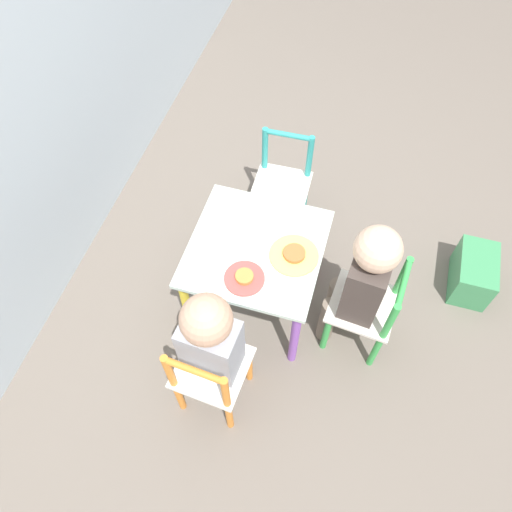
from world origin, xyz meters
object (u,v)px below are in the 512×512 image
chair_teal (282,187)px  child_front (362,279)px  chair_green (368,309)px  plate_left (244,278)px  kids_table (256,257)px  storage_bin (473,273)px  child_left (213,340)px  plate_front (294,255)px  chair_orange (210,375)px

chair_teal → child_front: 0.72m
chair_green → plate_left: 0.53m
kids_table → storage_bin: (0.37, -0.94, -0.27)m
child_left → plate_left: bearing=-92.4°
child_left → plate_front: 0.47m
chair_green → plate_left: bearing=-72.1°
chair_teal → storage_bin: (-0.12, -0.95, -0.16)m
chair_teal → child_front: child_front is taller
chair_green → child_left: bearing=-48.4°
child_left → chair_orange: bearing=90.0°
chair_green → chair_orange: bearing=-44.6°
plate_front → storage_bin: plate_front is taller
kids_table → chair_orange: bearing=175.8°
chair_orange → child_front: bearing=-131.6°
chair_orange → child_left: bearing=-90.0°
kids_table → chair_orange: 0.50m
child_left → chair_green: bearing=-139.3°
child_left → child_front: bearing=-135.5°
child_front → chair_orange: bearing=-40.7°
chair_teal → kids_table: bearing=-90.0°
child_left → storage_bin: (0.79, -0.97, -0.35)m
chair_green → plate_front: size_ratio=2.71×
chair_green → child_front: 0.21m
child_front → kids_table: bearing=-90.0°
kids_table → chair_teal: chair_teal is taller
chair_green → child_left: 0.67m
storage_bin → child_front: bearing=128.4°
chair_teal → plate_left: (-0.64, -0.02, 0.19)m
chair_green → child_front: size_ratio=0.70×
chair_green → child_left: child_left is taller
child_front → plate_front: (0.04, 0.27, -0.01)m
chair_teal → storage_bin: 0.97m
storage_bin → plate_left: bearing=119.1°
child_front → plate_front: child_front is taller
kids_table → chair_orange: chair_orange is taller
plate_left → plate_front: bearing=-45.0°
chair_teal → chair_orange: bearing=-93.0°
child_front → plate_left: bearing=-69.7°
child_left → plate_front: child_left is taller
kids_table → plate_left: size_ratio=3.40×
chair_teal → plate_front: 0.55m
kids_table → plate_front: plate_front is taller
kids_table → plate_left: (-0.15, 0.00, 0.08)m
kids_table → plate_front: (-0.00, -0.15, 0.08)m
chair_orange → child_left: size_ratio=0.72×
kids_table → child_left: (-0.43, 0.03, 0.08)m
kids_table → child_front: bearing=-95.1°
kids_table → plate_left: plate_left is taller
chair_orange → storage_bin: bearing=-134.5°
chair_orange → chair_teal: bearing=-87.0°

